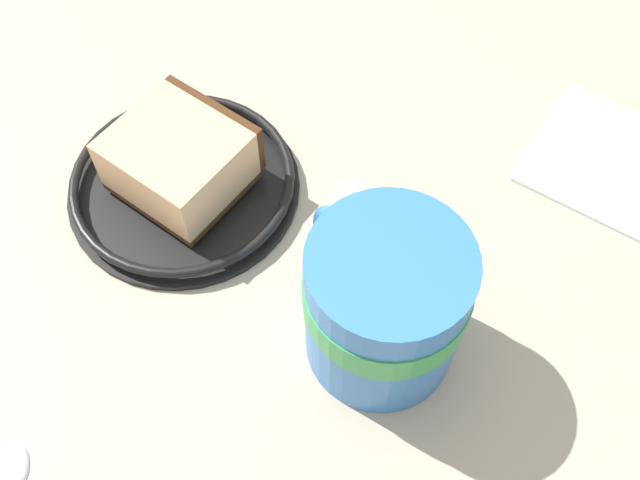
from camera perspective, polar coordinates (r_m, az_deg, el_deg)
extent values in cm
cube|color=tan|center=(52.28, -3.32, -0.88)|extent=(140.95, 140.95, 3.34)
cylinder|color=black|center=(53.65, -10.62, 4.18)|extent=(16.77, 16.77, 0.94)
torus|color=black|center=(53.00, -10.76, 4.70)|extent=(16.12, 16.12, 0.70)
cube|color=#472814|center=(53.04, -10.75, 4.67)|extent=(9.23, 8.44, 0.60)
cube|color=#EAB27F|center=(51.21, -11.17, 6.23)|extent=(9.23, 8.44, 4.11)
cube|color=#472814|center=(52.85, -8.19, 9.06)|extent=(8.43, 1.57, 4.11)
cylinder|color=#3372BF|center=(42.48, 5.10, -5.15)|extent=(9.36, 9.36, 10.55)
cylinder|color=green|center=(41.08, 5.27, -4.16)|extent=(9.55, 9.55, 2.43)
cylinder|color=#47230F|center=(39.35, 5.49, -2.83)|extent=(8.24, 8.24, 0.40)
torus|color=#3372BF|center=(44.32, 1.92, -0.44)|extent=(5.83, 2.80, 5.76)
ellipsoid|color=silver|center=(47.64, -23.22, -16.01)|extent=(3.58, 3.47, 0.80)
cube|color=white|center=(58.56, 21.96, 5.79)|extent=(12.90, 12.95, 0.60)
cube|color=white|center=(51.75, 2.62, 3.41)|extent=(2.39, 2.39, 1.74)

